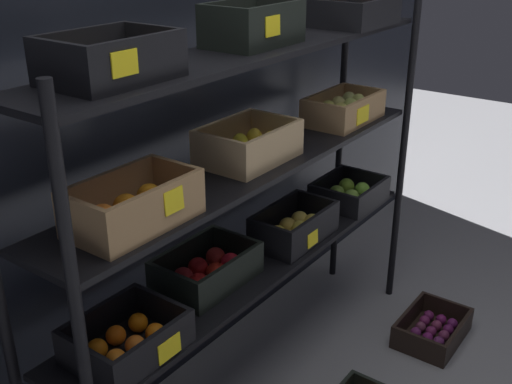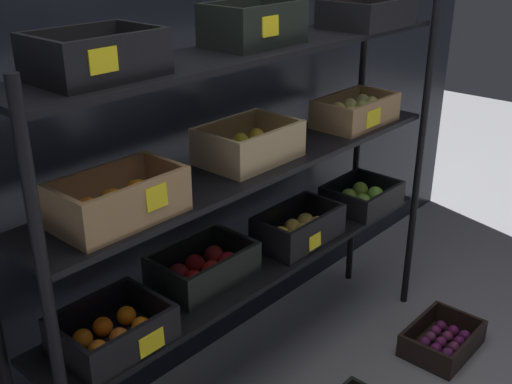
{
  "view_description": "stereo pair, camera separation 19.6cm",
  "coord_description": "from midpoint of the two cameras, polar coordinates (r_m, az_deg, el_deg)",
  "views": [
    {
      "loc": [
        -1.63,
        -1.19,
        1.72
      ],
      "look_at": [
        0.0,
        0.0,
        0.84
      ],
      "focal_mm": 43.36,
      "sensor_mm": 36.0,
      "label": 1
    },
    {
      "loc": [
        -1.51,
        -1.34,
        1.72
      ],
      "look_at": [
        0.0,
        0.0,
        0.84
      ],
      "focal_mm": 43.36,
      "sensor_mm": 36.0,
      "label": 2
    }
  ],
  "objects": [
    {
      "name": "ground_plane",
      "position": [
        2.66,
        2.21,
        -16.95
      ],
      "size": [
        10.0,
        10.0,
        0.0
      ],
      "primitive_type": "plane",
      "color": "gray"
    },
    {
      "name": "storefront_wall",
      "position": [
        2.29,
        -4.5,
        14.58
      ],
      "size": [
        4.24,
        0.12,
        2.74
      ],
      "primitive_type": "cube",
      "color": "black",
      "rests_on": "ground_plane"
    },
    {
      "name": "crate_ground_plum",
      "position": [
        2.93,
        18.68,
        -12.98
      ],
      "size": [
        0.35,
        0.25,
        0.11
      ],
      "color": "black",
      "rests_on": "ground_plane"
    },
    {
      "name": "display_rack",
      "position": [
        2.16,
        2.51,
        2.09
      ],
      "size": [
        1.95,
        0.36,
        1.5
      ],
      "color": "black",
      "rests_on": "ground_plane"
    }
  ]
}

